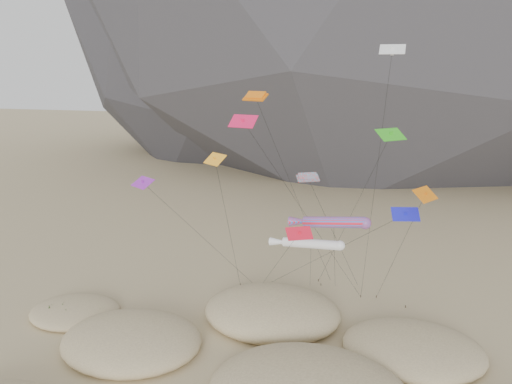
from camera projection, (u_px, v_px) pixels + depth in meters
dunes at (246, 380)px, 40.68m from camera, size 51.51×37.28×3.73m
dune_grass at (258, 382)px, 40.33m from camera, size 43.04×28.17×1.47m
kite_stakes at (318, 290)px, 58.68m from camera, size 19.23×4.56×0.30m
rainbow_tube_kite at (331, 222)px, 41.76m from camera, size 7.02×16.80×13.74m
white_tube_kite at (308, 244)px, 42.88m from camera, size 6.74×15.97×11.51m
orange_parafoil at (257, 100)px, 44.45m from camera, size 6.97×15.35×23.54m
multi_parafoil at (309, 180)px, 43.93m from camera, size 5.11×15.65×16.61m
delta_kites at (306, 163)px, 42.84m from camera, size 27.60×23.52×27.55m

